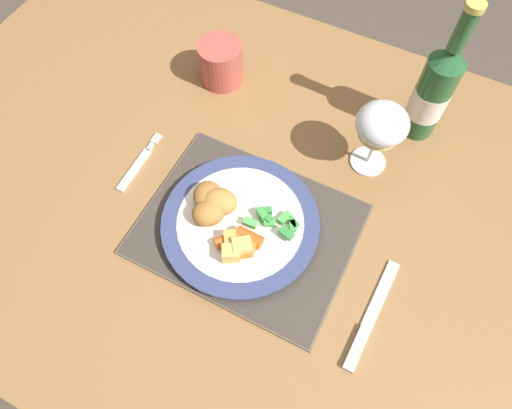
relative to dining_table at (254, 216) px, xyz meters
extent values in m
plane|color=#4C4238|center=(0.00, 0.00, -0.65)|extent=(6.00, 6.00, 0.00)
cube|color=olive|center=(0.00, 0.00, 0.07)|extent=(1.39, 0.91, 0.04)
cube|color=olive|center=(-0.64, 0.40, -0.30)|extent=(0.06, 0.06, 0.70)
cube|color=brown|center=(0.02, -0.07, 0.09)|extent=(0.35, 0.27, 0.01)
cube|color=#3C352E|center=(0.02, -0.07, 0.09)|extent=(0.34, 0.27, 0.00)
cylinder|color=white|center=(0.01, -0.07, 0.10)|extent=(0.21, 0.21, 0.01)
cylinder|color=navy|center=(0.01, -0.07, 0.11)|extent=(0.26, 0.26, 0.01)
cylinder|color=white|center=(0.01, -0.07, 0.11)|extent=(0.21, 0.21, 0.00)
ellipsoid|color=#A87033|center=(-0.05, -0.06, 0.13)|extent=(0.08, 0.08, 0.03)
ellipsoid|color=#B77F3D|center=(-0.03, -0.06, 0.13)|extent=(0.07, 0.06, 0.04)
ellipsoid|color=#A87033|center=(-0.04, -0.09, 0.13)|extent=(0.07, 0.07, 0.04)
cube|color=#338438|center=(0.09, -0.03, 0.12)|extent=(0.02, 0.02, 0.01)
cube|color=#338438|center=(0.05, -0.05, 0.12)|extent=(0.02, 0.02, 0.01)
cube|color=#338438|center=(0.09, -0.06, 0.12)|extent=(0.03, 0.02, 0.01)
cube|color=green|center=(0.04, -0.05, 0.12)|extent=(0.02, 0.02, 0.01)
cube|color=green|center=(0.06, -0.05, 0.12)|extent=(0.02, 0.02, 0.01)
cube|color=#338438|center=(0.04, -0.04, 0.12)|extent=(0.02, 0.02, 0.01)
cube|color=#338438|center=(0.05, -0.05, 0.12)|extent=(0.02, 0.02, 0.01)
cube|color=#4CA84C|center=(0.03, -0.07, 0.12)|extent=(0.02, 0.01, 0.01)
cube|color=green|center=(0.09, -0.04, 0.12)|extent=(0.02, 0.02, 0.01)
cube|color=#4CA84C|center=(0.07, -0.03, 0.12)|extent=(0.02, 0.03, 0.01)
cylinder|color=#CC5119|center=(0.04, -0.09, 0.12)|extent=(0.05, 0.02, 0.02)
cylinder|color=orange|center=(0.04, -0.12, 0.12)|extent=(0.03, 0.03, 0.02)
cylinder|color=orange|center=(0.01, -0.11, 0.12)|extent=(0.03, 0.04, 0.02)
cylinder|color=orange|center=(0.04, -0.11, 0.12)|extent=(0.04, 0.02, 0.02)
cube|color=silver|center=(-0.21, -0.05, 0.09)|extent=(0.02, 0.10, 0.01)
cube|color=silver|center=(-0.22, 0.00, 0.09)|extent=(0.01, 0.02, 0.01)
cube|color=silver|center=(-0.21, 0.02, 0.09)|extent=(0.00, 0.02, 0.00)
cube|color=silver|center=(-0.21, 0.02, 0.09)|extent=(0.00, 0.02, 0.00)
cube|color=silver|center=(-0.22, 0.02, 0.09)|extent=(0.00, 0.02, 0.00)
cube|color=silver|center=(-0.22, 0.02, 0.09)|extent=(0.00, 0.02, 0.00)
cube|color=silver|center=(0.26, -0.07, 0.09)|extent=(0.02, 0.12, 0.00)
cube|color=#B2B2B7|center=(0.26, -0.17, 0.09)|extent=(0.02, 0.07, 0.01)
cylinder|color=silver|center=(0.15, 0.15, 0.09)|extent=(0.06, 0.06, 0.00)
cylinder|color=silver|center=(0.15, 0.15, 0.13)|extent=(0.01, 0.01, 0.08)
ellipsoid|color=silver|center=(0.15, 0.15, 0.20)|extent=(0.09, 0.09, 0.06)
cylinder|color=#E0D684|center=(0.15, 0.15, 0.18)|extent=(0.07, 0.07, 0.02)
cylinder|color=#23562D|center=(0.21, 0.27, 0.17)|extent=(0.06, 0.06, 0.17)
cone|color=#23562D|center=(0.21, 0.27, 0.26)|extent=(0.06, 0.06, 0.03)
cylinder|color=#23562D|center=(0.21, 0.27, 0.31)|extent=(0.03, 0.03, 0.07)
cylinder|color=#BFB74C|center=(0.21, 0.27, 0.36)|extent=(0.03, 0.03, 0.01)
cylinder|color=white|center=(0.21, 0.27, 0.16)|extent=(0.06, 0.06, 0.06)
cube|color=#DBB256|center=(0.04, -0.11, 0.13)|extent=(0.04, 0.04, 0.03)
cube|color=gold|center=(0.01, -0.11, 0.12)|extent=(0.03, 0.03, 0.02)
cube|color=#DBB256|center=(0.03, -0.13, 0.13)|extent=(0.04, 0.03, 0.03)
cylinder|color=#B24C42|center=(-0.18, 0.21, 0.13)|extent=(0.09, 0.09, 0.08)
cylinder|color=maroon|center=(-0.18, 0.21, 0.17)|extent=(0.07, 0.07, 0.01)
camera|label=1|loc=(0.18, -0.35, 0.78)|focal=32.00mm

